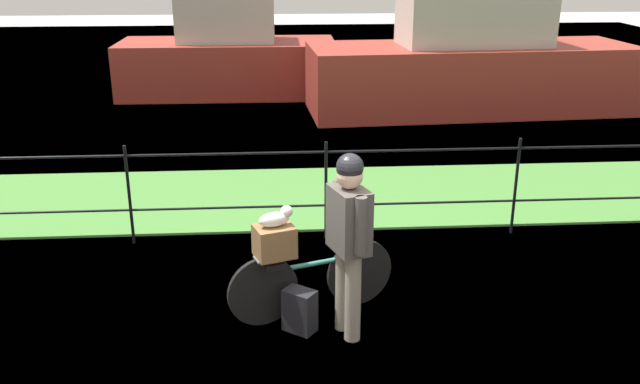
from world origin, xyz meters
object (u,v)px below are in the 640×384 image
object	(u,v)px
backpack_on_paving	(300,311)
cyclist_person	(349,230)
bicycle_main	(311,280)
moored_boat_near	(228,55)
wooden_crate	(274,241)
terrier_dog	(277,218)
moored_boat_mid	(471,63)

from	to	relation	value
backpack_on_paving	cyclist_person	bearing A→B (deg)	-154.13
bicycle_main	moored_boat_near	size ratio (longest dim) A/B	0.32
wooden_crate	terrier_dog	distance (m)	0.22
backpack_on_paving	terrier_dog	bearing A→B (deg)	-7.82
bicycle_main	cyclist_person	size ratio (longest dim) A/B	0.93
terrier_dog	backpack_on_paving	bearing A→B (deg)	-44.42
bicycle_main	backpack_on_paving	distance (m)	0.35
cyclist_person	wooden_crate	bearing A→B (deg)	157.98
bicycle_main	terrier_dog	size ratio (longest dim) A/B	4.82
wooden_crate	cyclist_person	distance (m)	0.71
bicycle_main	moored_boat_mid	distance (m)	8.99
bicycle_main	wooden_crate	world-z (taller)	wooden_crate
backpack_on_paving	moored_boat_mid	distance (m)	9.31
wooden_crate	terrier_dog	size ratio (longest dim) A/B	1.05
cyclist_person	moored_boat_mid	xyz separation A→B (m)	(3.44, 8.52, -0.01)
wooden_crate	backpack_on_paving	xyz separation A→B (m)	(0.21, -0.18, -0.61)
terrier_dog	cyclist_person	xyz separation A→B (m)	(0.61, -0.26, -0.02)
wooden_crate	backpack_on_paving	world-z (taller)	wooden_crate
terrier_dog	moored_boat_near	world-z (taller)	moored_boat_near
bicycle_main	moored_boat_mid	bearing A→B (deg)	65.32
cyclist_person	moored_boat_near	world-z (taller)	moored_boat_near
bicycle_main	backpack_on_paving	xyz separation A→B (m)	(-0.12, -0.29, -0.15)
moored_boat_near	moored_boat_mid	distance (m)	5.49
cyclist_person	moored_boat_near	size ratio (longest dim) A/B	0.34
backpack_on_paving	moored_boat_near	size ratio (longest dim) A/B	0.08
cyclist_person	moored_boat_mid	size ratio (longest dim) A/B	0.25
wooden_crate	moored_boat_near	world-z (taller)	moored_boat_near
terrier_dog	bicycle_main	bearing A→B (deg)	19.10
wooden_crate	moored_boat_mid	world-z (taller)	moored_boat_mid
wooden_crate	moored_boat_near	distance (m)	10.37
bicycle_main	cyclist_person	distance (m)	0.81
cyclist_person	moored_boat_near	distance (m)	10.71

